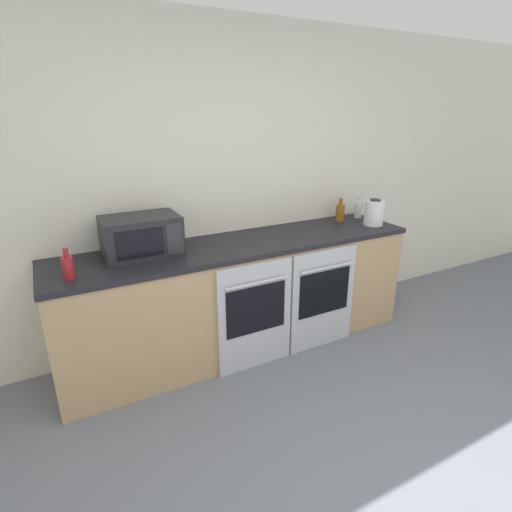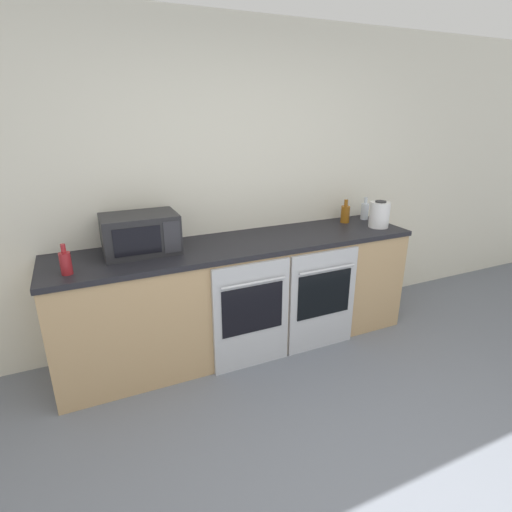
{
  "view_description": "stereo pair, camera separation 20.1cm",
  "coord_description": "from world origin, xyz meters",
  "views": [
    {
      "loc": [
        -1.32,
        -0.79,
        1.9
      ],
      "look_at": [
        0.13,
        1.91,
        0.78
      ],
      "focal_mm": 28.0,
      "sensor_mm": 36.0,
      "label": 1
    },
    {
      "loc": [
        -1.14,
        -0.88,
        1.9
      ],
      "look_at": [
        0.13,
        1.91,
        0.78
      ],
      "focal_mm": 28.0,
      "sensor_mm": 36.0,
      "label": 2
    }
  ],
  "objects": [
    {
      "name": "bottle_clear",
      "position": [
        1.35,
        2.09,
        1.01
      ],
      "size": [
        0.07,
        0.07,
        0.21
      ],
      "color": "silver",
      "rests_on": "counter_back"
    },
    {
      "name": "counter_back",
      "position": [
        0.0,
        1.91,
        0.46
      ],
      "size": [
        2.93,
        0.67,
        0.92
      ],
      "color": "tan",
      "rests_on": "ground_plane"
    },
    {
      "name": "bottle_amber",
      "position": [
        1.11,
        2.07,
        1.01
      ],
      "size": [
        0.08,
        0.08,
        0.22
      ],
      "color": "#8C5114",
      "rests_on": "counter_back"
    },
    {
      "name": "bottle_red",
      "position": [
        -1.26,
        1.76,
        1.0
      ],
      "size": [
        0.07,
        0.07,
        0.2
      ],
      "color": "maroon",
      "rests_on": "counter_back"
    },
    {
      "name": "oven_right",
      "position": [
        0.58,
        1.58,
        0.44
      ],
      "size": [
        0.62,
        0.06,
        0.87
      ],
      "color": "#B7BABF",
      "rests_on": "ground_plane"
    },
    {
      "name": "oven_left",
      "position": [
        -0.06,
        1.58,
        0.44
      ],
      "size": [
        0.62,
        0.06,
        0.87
      ],
      "color": "#B7BABF",
      "rests_on": "ground_plane"
    },
    {
      "name": "wall_back",
      "position": [
        0.0,
        2.27,
        1.3
      ],
      "size": [
        10.0,
        0.06,
        2.6
      ],
      "color": "silver",
      "rests_on": "ground_plane"
    },
    {
      "name": "microwave",
      "position": [
        -0.76,
        1.99,
        1.07
      ],
      "size": [
        0.53,
        0.36,
        0.29
      ],
      "color": "#232326",
      "rests_on": "counter_back"
    },
    {
      "name": "kettle",
      "position": [
        1.29,
        1.81,
        1.04
      ],
      "size": [
        0.17,
        0.17,
        0.24
      ],
      "color": "white",
      "rests_on": "counter_back"
    }
  ]
}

